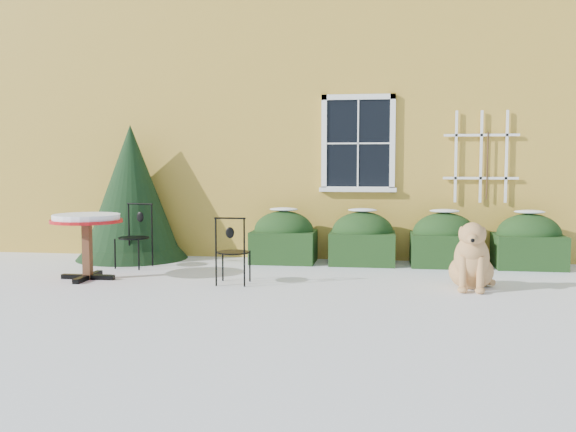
% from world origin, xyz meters
% --- Properties ---
extents(ground, '(80.00, 80.00, 0.00)m').
position_xyz_m(ground, '(0.00, 0.00, 0.00)').
color(ground, white).
rests_on(ground, ground).
extents(house, '(12.40, 8.40, 6.40)m').
position_xyz_m(house, '(0.00, 7.00, 3.22)').
color(house, gold).
rests_on(house, ground).
extents(hedge_row, '(4.95, 0.80, 0.91)m').
position_xyz_m(hedge_row, '(1.65, 2.55, 0.40)').
color(hedge_row, black).
rests_on(hedge_row, ground).
extents(evergreen_shrub, '(1.90, 1.90, 2.30)m').
position_xyz_m(evergreen_shrub, '(-2.96, 2.59, 0.93)').
color(evergreen_shrub, black).
rests_on(evergreen_shrub, ground).
extents(bistro_table, '(1.00, 1.00, 0.93)m').
position_xyz_m(bistro_table, '(-2.81, 0.57, 0.77)').
color(bistro_table, black).
rests_on(bistro_table, ground).
extents(patio_chair_near, '(0.44, 0.44, 0.93)m').
position_xyz_m(patio_chair_near, '(-0.69, 0.51, 0.46)').
color(patio_chair_near, black).
rests_on(patio_chair_near, ground).
extents(patio_chair_far, '(0.51, 0.51, 1.01)m').
position_xyz_m(patio_chair_far, '(-2.55, 1.71, 0.50)').
color(patio_chair_far, black).
rests_on(patio_chair_far, ground).
extents(dog, '(0.65, 1.00, 0.92)m').
position_xyz_m(dog, '(2.47, 0.60, 0.37)').
color(dog, tan).
rests_on(dog, ground).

